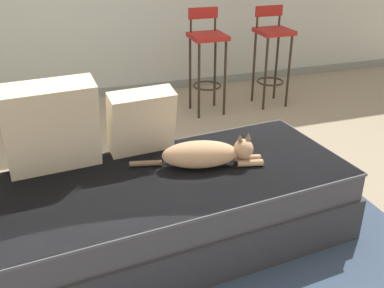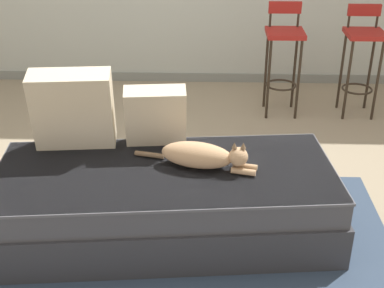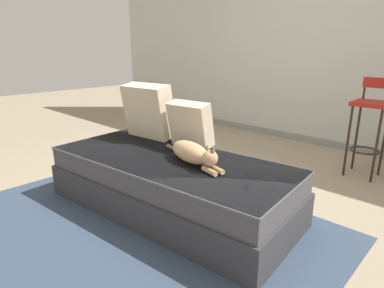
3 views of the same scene
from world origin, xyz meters
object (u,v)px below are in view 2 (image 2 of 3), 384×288
at_px(couch, 166,201).
at_px(throw_pillow_middle, 156,116).
at_px(cat, 202,155).
at_px(bar_stool_by_doorway, 362,49).
at_px(bar_stool_near_window, 284,48).
at_px(throw_pillow_corner, 73,109).

bearing_deg(couch, throw_pillow_middle, 104.14).
xyz_separation_m(cat, bar_stool_by_doorway, (1.35, 1.80, 0.09)).
relative_size(couch, bar_stool_by_doorway, 2.16).
height_order(couch, throw_pillow_middle, throw_pillow_middle).
xyz_separation_m(bar_stool_near_window, bar_stool_by_doorway, (0.67, -0.00, -0.01)).
distance_m(throw_pillow_corner, bar_stool_by_doorway, 2.65).
relative_size(throw_pillow_corner, cat, 0.69).
xyz_separation_m(throw_pillow_corner, bar_stool_near_window, (1.46, 1.57, -0.08)).
bearing_deg(throw_pillow_corner, cat, -16.35).
bearing_deg(bar_stool_near_window, couch, -115.67).
height_order(throw_pillow_middle, cat, throw_pillow_middle).
bearing_deg(bar_stool_near_window, cat, -110.60).
bearing_deg(bar_stool_near_window, throw_pillow_corner, -132.99).
bearing_deg(bar_stool_near_window, throw_pillow_middle, -122.47).
xyz_separation_m(throw_pillow_corner, throw_pillow_middle, (0.49, 0.05, -0.06)).
height_order(throw_pillow_corner, bar_stool_by_doorway, bar_stool_by_doorway).
height_order(cat, bar_stool_by_doorway, bar_stool_by_doorway).
distance_m(cat, bar_stool_near_window, 1.92).
bearing_deg(throw_pillow_corner, throw_pillow_middle, 5.55).
relative_size(couch, throw_pillow_corner, 4.08).
relative_size(throw_pillow_corner, bar_stool_near_window, 0.52).
relative_size(couch, bar_stool_near_window, 2.12).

